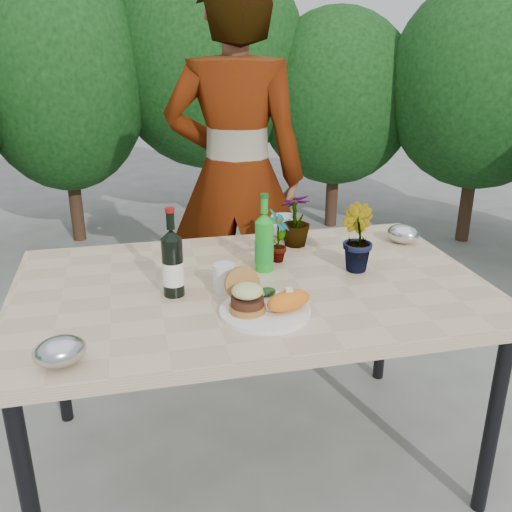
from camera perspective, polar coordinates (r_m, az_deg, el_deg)
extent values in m
plane|color=slate|center=(2.36, -0.46, -19.55)|extent=(80.00, 80.00, 0.00)
cube|color=#CCAF88|center=(1.97, -0.52, -3.25)|extent=(1.60, 1.00, 0.04)
cylinder|color=black|center=(1.82, -21.76, -21.59)|extent=(0.05, 0.05, 0.71)
cylinder|color=black|center=(2.10, 22.61, -15.24)|extent=(0.05, 0.05, 0.71)
cylinder|color=black|center=(2.50, -19.24, -8.53)|extent=(0.05, 0.05, 0.71)
cylinder|color=black|center=(2.71, 12.64, -5.37)|extent=(0.05, 0.05, 0.71)
cylinder|color=#382316|center=(4.76, -17.45, 4.00)|extent=(0.10, 0.10, 0.42)
ellipsoid|color=#1D541C|center=(4.58, -18.94, 16.59)|extent=(1.25, 1.25, 1.67)
cylinder|color=#382316|center=(4.97, -4.59, 6.12)|extent=(0.10, 0.10, 0.50)
ellipsoid|color=#1D541C|center=(4.80, -5.01, 19.19)|extent=(1.56, 1.56, 1.75)
cylinder|color=#382316|center=(4.94, 7.54, 5.20)|extent=(0.10, 0.10, 0.38)
ellipsoid|color=#1D541C|center=(4.78, 8.07, 15.42)|extent=(1.26, 1.26, 1.39)
cylinder|color=#382316|center=(4.82, 20.17, 4.01)|extent=(0.10, 0.10, 0.44)
ellipsoid|color=#1D541C|center=(4.65, 21.75, 15.67)|extent=(1.38, 1.38, 1.53)
cylinder|color=white|center=(1.75, 0.91, -5.56)|extent=(0.28, 0.28, 0.01)
cylinder|color=#B7722D|center=(1.73, -0.86, -5.22)|extent=(0.11, 0.11, 0.02)
cylinder|color=#472314|center=(1.72, -0.87, -4.55)|extent=(0.10, 0.10, 0.02)
ellipsoid|color=beige|center=(1.70, -0.87, -3.51)|extent=(0.10, 0.10, 0.04)
cylinder|color=#B7722D|center=(1.78, -1.38, -2.84)|extent=(0.11, 0.06, 0.11)
ellipsoid|color=orange|center=(1.73, 3.27, -4.48)|extent=(0.17, 0.12, 0.06)
ellipsoid|color=olive|center=(1.82, 0.24, -3.76)|extent=(0.04, 0.04, 0.02)
ellipsoid|color=#193814|center=(1.83, 1.12, -3.58)|extent=(0.06, 0.04, 0.03)
cylinder|color=black|center=(1.85, -8.31, -1.12)|extent=(0.07, 0.07, 0.19)
cylinder|color=white|center=(1.86, -8.28, -1.67)|extent=(0.07, 0.07, 0.08)
cone|color=black|center=(1.81, -8.50, 2.19)|extent=(0.07, 0.07, 0.03)
cylinder|color=black|center=(1.80, -8.57, 3.51)|extent=(0.03, 0.03, 0.06)
cylinder|color=maroon|center=(1.79, -8.63, 4.57)|extent=(0.03, 0.03, 0.01)
cylinder|color=#1B9922|center=(2.03, 0.82, 0.99)|extent=(0.07, 0.07, 0.18)
cylinder|color=#198C26|center=(2.04, 0.82, 0.51)|extent=(0.07, 0.07, 0.07)
cone|color=#1B9922|center=(2.00, 0.84, 3.89)|extent=(0.07, 0.07, 0.03)
cylinder|color=#1B9922|center=(1.98, 0.84, 5.09)|extent=(0.03, 0.03, 0.05)
cylinder|color=#0C5919|center=(1.98, 0.85, 6.04)|extent=(0.03, 0.03, 0.01)
cylinder|color=silver|center=(1.88, -3.23, -2.18)|extent=(0.07, 0.07, 0.09)
imported|color=#2F5D20|center=(2.11, 2.23, 1.99)|extent=(0.12, 0.13, 0.20)
imported|color=#20591E|center=(2.06, 9.97, 1.80)|extent=(0.13, 0.15, 0.24)
imported|color=#295A1F|center=(2.28, 3.99, 3.65)|extent=(0.14, 0.14, 0.21)
imported|color=silver|center=(2.39, 2.74, 2.99)|extent=(0.15, 0.15, 0.09)
ellipsoid|color=#AFB1B6|center=(1.56, -18.96, -9.01)|extent=(0.16, 0.14, 0.08)
ellipsoid|color=silver|center=(2.40, 14.49, 2.17)|extent=(0.17, 0.17, 0.08)
imported|color=#8B6045|center=(2.72, -2.03, 7.80)|extent=(0.76, 0.60, 1.82)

